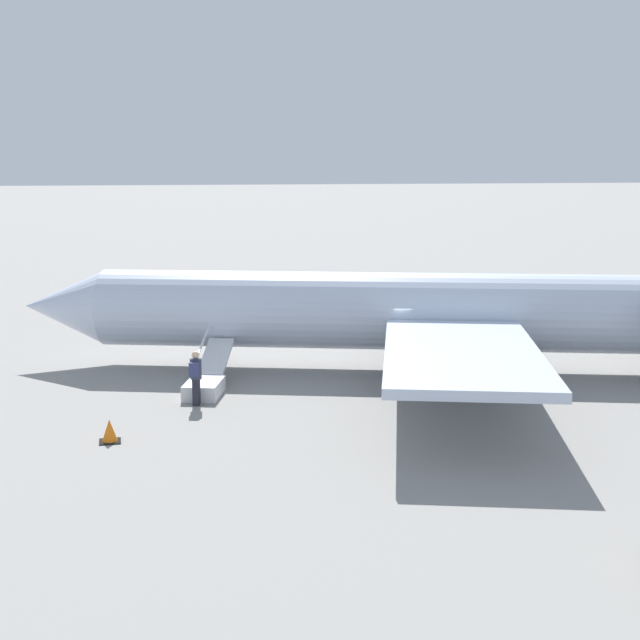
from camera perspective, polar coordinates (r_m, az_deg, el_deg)
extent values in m
plane|color=gray|center=(32.97, 6.21, -3.20)|extent=(600.00, 600.00, 0.00)
cylinder|color=silver|center=(32.55, 6.28, 0.55)|extent=(23.05, 9.81, 2.82)
cone|color=silver|center=(34.84, -15.98, 0.85)|extent=(3.80, 3.58, 2.77)
cube|color=silver|center=(26.45, 9.07, -2.16)|extent=(7.29, 10.70, 0.28)
cube|color=silver|center=(38.85, 7.81, 1.73)|extent=(7.29, 10.70, 0.28)
cylinder|color=black|center=(33.59, -6.82, -2.36)|extent=(0.72, 0.38, 0.70)
cylinder|color=#4C4C51|center=(33.50, -6.84, -1.59)|extent=(0.13, 0.13, 0.22)
cylinder|color=black|center=(31.80, 10.47, -3.15)|extent=(0.72, 0.38, 0.70)
cylinder|color=#4C4C51|center=(31.70, 10.50, -2.35)|extent=(0.13, 0.13, 0.22)
cylinder|color=black|center=(34.27, 10.08, -2.20)|extent=(0.72, 0.38, 0.70)
cylinder|color=#4C4C51|center=(34.17, 10.10, -1.44)|extent=(0.13, 0.13, 0.22)
cube|color=silver|center=(29.34, -7.44, -4.37)|extent=(1.60, 2.05, 0.50)
cube|color=silver|center=(31.10, -6.68, -2.34)|extent=(1.54, 2.41, 0.88)
cube|color=silver|center=(31.09, -7.51, -1.42)|extent=(0.74, 2.13, 0.83)
cube|color=#23232D|center=(28.24, -7.92, -4.59)|extent=(0.28, 0.33, 0.85)
cylinder|color=#33384C|center=(28.06, -7.96, -3.11)|extent=(0.36, 0.36, 0.65)
sphere|color=beige|center=(27.96, -7.98, -2.22)|extent=(0.24, 0.24, 0.24)
cube|color=navy|center=(27.80, -8.08, -3.16)|extent=(0.32, 0.26, 0.44)
cube|color=black|center=(25.14, -13.29, -7.57)|extent=(0.58, 0.58, 0.03)
cone|color=orange|center=(25.05, -13.32, -6.91)|extent=(0.44, 0.44, 0.63)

